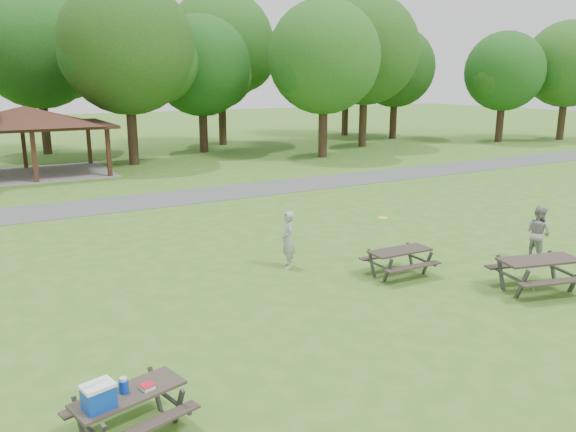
# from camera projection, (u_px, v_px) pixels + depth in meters

# --- Properties ---
(ground) EXTENTS (160.00, 160.00, 0.00)m
(ground) POSITION_uv_depth(u_px,v_px,m) (337.00, 312.00, 12.85)
(ground) COLOR #3E6D1F
(ground) RESTS_ON ground
(asphalt_path) EXTENTS (120.00, 3.20, 0.02)m
(asphalt_path) POSITION_uv_depth(u_px,v_px,m) (155.00, 200.00, 24.64)
(asphalt_path) COLOR #4B4C4E
(asphalt_path) RESTS_ON ground
(pavilion) EXTENTS (8.60, 7.01, 3.76)m
(pavilion) POSITION_uv_depth(u_px,v_px,m) (25.00, 119.00, 30.41)
(pavilion) COLOR #352113
(pavilion) RESTS_ON ground
(tree_row_e) EXTENTS (8.40, 8.00, 11.02)m
(tree_row_e) POSITION_uv_depth(u_px,v_px,m) (129.00, 51.00, 33.33)
(tree_row_e) COLOR black
(tree_row_e) RESTS_ON ground
(tree_row_f) EXTENTS (7.35, 7.00, 9.55)m
(tree_row_f) POSITION_uv_depth(u_px,v_px,m) (202.00, 69.00, 39.39)
(tree_row_f) COLOR black
(tree_row_f) RESTS_ON ground
(tree_row_g) EXTENTS (7.77, 7.40, 10.25)m
(tree_row_g) POSITION_uv_depth(u_px,v_px,m) (325.00, 61.00, 36.69)
(tree_row_g) COLOR #2F1F14
(tree_row_g) RESTS_ON ground
(tree_row_h) EXTENTS (8.61, 8.20, 11.37)m
(tree_row_h) POSITION_uv_depth(u_px,v_px,m) (366.00, 53.00, 42.37)
(tree_row_h) COLOR #302115
(tree_row_h) RESTS_ON ground
(tree_row_i) EXTENTS (7.14, 6.80, 9.52)m
(tree_row_i) POSITION_uv_depth(u_px,v_px,m) (396.00, 70.00, 48.47)
(tree_row_i) COLOR black
(tree_row_i) RESTS_ON ground
(tree_row_j) EXTENTS (6.72, 6.40, 8.96)m
(tree_row_j) POSITION_uv_depth(u_px,v_px,m) (505.00, 74.00, 45.97)
(tree_row_j) COLOR black
(tree_row_j) RESTS_ON ground
(tree_deep_b) EXTENTS (8.40, 8.00, 11.13)m
(tree_deep_b) POSITION_uv_depth(u_px,v_px,m) (39.00, 53.00, 38.12)
(tree_deep_b) COLOR black
(tree_deep_b) RESTS_ON ground
(tree_deep_c) EXTENTS (8.82, 8.40, 11.90)m
(tree_deep_c) POSITION_uv_depth(u_px,v_px,m) (222.00, 48.00, 43.41)
(tree_deep_c) COLOR #2F2115
(tree_deep_c) RESTS_ON ground
(tree_deep_d) EXTENTS (8.40, 8.00, 11.27)m
(tree_deep_d) POSITION_uv_depth(u_px,v_px,m) (347.00, 58.00, 51.04)
(tree_deep_d) COLOR #311E15
(tree_deep_d) RESTS_ON ground
(tree_flank_right) EXTENTS (7.56, 7.20, 9.97)m
(tree_flank_right) POSITION_uv_depth(u_px,v_px,m) (568.00, 67.00, 47.46)
(tree_flank_right) COLOR black
(tree_flank_right) RESTS_ON ground
(picnic_table_near) EXTENTS (1.90, 1.67, 1.14)m
(picnic_table_near) POSITION_uv_depth(u_px,v_px,m) (120.00, 400.00, 8.19)
(picnic_table_near) COLOR #312A23
(picnic_table_near) RESTS_ON ground
(picnic_table_middle) EXTENTS (1.77, 1.45, 0.75)m
(picnic_table_middle) POSITION_uv_depth(u_px,v_px,m) (400.00, 256.00, 15.13)
(picnic_table_middle) COLOR #2C2520
(picnic_table_middle) RESTS_ON ground
(picnic_table_far) EXTENTS (2.36, 2.08, 0.87)m
(picnic_table_far) POSITION_uv_depth(u_px,v_px,m) (539.00, 267.00, 13.99)
(picnic_table_far) COLOR #302722
(picnic_table_far) RESTS_ON ground
(frisbee_in_flight) EXTENTS (0.33, 0.33, 0.02)m
(frisbee_in_flight) POSITION_uv_depth(u_px,v_px,m) (383.00, 218.00, 15.83)
(frisbee_in_flight) COLOR yellow
(frisbee_in_flight) RESTS_ON ground
(frisbee_thrower) EXTENTS (0.52, 0.67, 1.63)m
(frisbee_thrower) POSITION_uv_depth(u_px,v_px,m) (288.00, 240.00, 15.72)
(frisbee_thrower) COLOR #9E9EA0
(frisbee_thrower) RESTS_ON ground
(frisbee_catcher) EXTENTS (0.64, 0.81, 1.62)m
(frisbee_catcher) POSITION_uv_depth(u_px,v_px,m) (538.00, 233.00, 16.39)
(frisbee_catcher) COLOR gray
(frisbee_catcher) RESTS_ON ground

